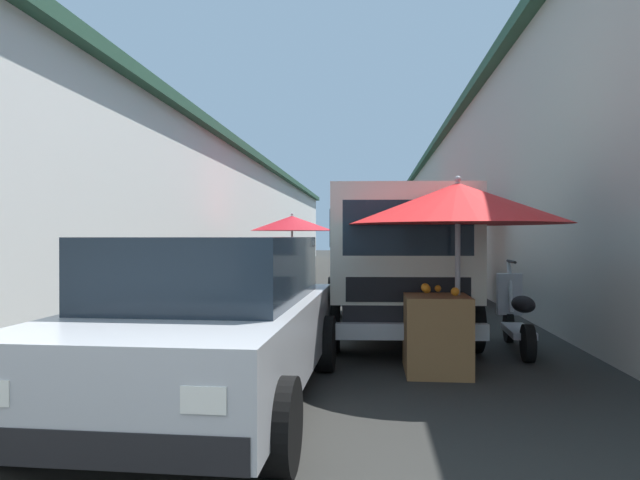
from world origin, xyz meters
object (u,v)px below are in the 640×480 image
object	(u,v)px
parked_scooter	(517,316)
fruit_stall_near_left	(394,228)
hatchback_car	(211,319)
vendor_in_shade	(381,262)
vendor_by_crates	(370,259)
fruit_stall_mid_lane	(396,225)
fruit_stall_far_left	(451,222)
delivery_truck	(396,267)
fruit_stall_far_right	(454,225)
fruit_stall_near_right	(291,233)

from	to	relation	value
parked_scooter	fruit_stall_near_left	bearing A→B (deg)	4.45
hatchback_car	fruit_stall_near_left	bearing A→B (deg)	-7.83
vendor_in_shade	vendor_by_crates	bearing A→B (deg)	154.34
fruit_stall_mid_lane	vendor_in_shade	bearing A→B (deg)	172.76
hatchback_car	parked_scooter	bearing A→B (deg)	-51.57
vendor_by_crates	fruit_stall_mid_lane	bearing A→B (deg)	-9.41
hatchback_car	vendor_in_shade	size ratio (longest dim) A/B	2.59
vendor_in_shade	hatchback_car	bearing A→B (deg)	168.90
fruit_stall_near_left	vendor_in_shade	distance (m)	7.88
fruit_stall_near_left	vendor_in_shade	xyz separation A→B (m)	(-7.81, 0.60, -0.92)
fruit_stall_far_left	delivery_truck	xyz separation A→B (m)	(-4.58, 1.39, -0.74)
fruit_stall_near_left	vendor_by_crates	world-z (taller)	fruit_stall_near_left
fruit_stall_far_right	fruit_stall_near_right	distance (m)	9.18
fruit_stall_mid_lane	vendor_by_crates	world-z (taller)	fruit_stall_mid_lane
fruit_stall_far_right	delivery_truck	xyz separation A→B (m)	(1.67, 0.55, -0.54)
vendor_in_shade	fruit_stall_near_right	bearing A→B (deg)	50.47
fruit_stall_far_right	parked_scooter	distance (m)	1.90
fruit_stall_far_left	fruit_stall_far_right	world-z (taller)	fruit_stall_far_left
fruit_stall_near_left	vendor_by_crates	size ratio (longest dim) A/B	1.69
fruit_stall_near_left	delivery_truck	size ratio (longest dim) A/B	0.56
fruit_stall_near_left	parked_scooter	distance (m)	13.46
fruit_stall_near_left	parked_scooter	size ratio (longest dim) A/B	1.66
fruit_stall_far_right	hatchback_car	xyz separation A→B (m)	(-1.37, 2.27, -0.84)
hatchback_car	vendor_in_shade	world-z (taller)	vendor_in_shade
fruit_stall_near_left	vendor_by_crates	xyz separation A→B (m)	(-8.31, 0.84, -0.82)
fruit_stall_far_right	delivery_truck	bearing A→B (deg)	18.35
vendor_by_crates	fruit_stall_near_right	bearing A→B (deg)	40.71
fruit_stall_near_left	vendor_by_crates	bearing A→B (deg)	174.22
vendor_by_crates	parked_scooter	world-z (taller)	vendor_by_crates
hatchback_car	delivery_truck	size ratio (longest dim) A/B	0.79
fruit_stall_near_right	parked_scooter	bearing A→B (deg)	-152.01
vendor_in_shade	fruit_stall_near_left	bearing A→B (deg)	-4.38
fruit_stall_far_right	parked_scooter	xyz separation A→B (m)	(1.19, -0.96, -1.13)
hatchback_car	vendor_by_crates	distance (m)	7.73
vendor_in_shade	fruit_stall_far_right	bearing A→B (deg)	-174.25
fruit_stall_mid_lane	fruit_stall_near_right	world-z (taller)	fruit_stall_mid_lane
fruit_stall_mid_lane	fruit_stall_near_right	xyz separation A→B (m)	(-2.18, 2.86, -0.23)
vendor_in_shade	delivery_truck	bearing A→B (deg)	-178.60
hatchback_car	fruit_stall_mid_lane	bearing A→B (deg)	-9.81
fruit_stall_near_right	hatchback_car	xyz separation A→B (m)	(-10.04, -0.75, -0.82)
parked_scooter	fruit_stall_far_left	bearing A→B (deg)	1.44
fruit_stall_mid_lane	fruit_stall_near_right	distance (m)	3.61
fruit_stall_far_left	hatchback_car	world-z (taller)	fruit_stall_far_left
vendor_by_crates	parked_scooter	size ratio (longest dim) A/B	0.98
hatchback_car	delivery_truck	distance (m)	3.51
parked_scooter	fruit_stall_mid_lane	bearing A→B (deg)	6.58
hatchback_car	vendor_by_crates	world-z (taller)	vendor_by_crates
fruit_stall_far_left	vendor_by_crates	distance (m)	1.93
fruit_stall_far_left	vendor_in_shade	world-z (taller)	fruit_stall_far_left
fruit_stall_near_right	delivery_truck	size ratio (longest dim) A/B	0.44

